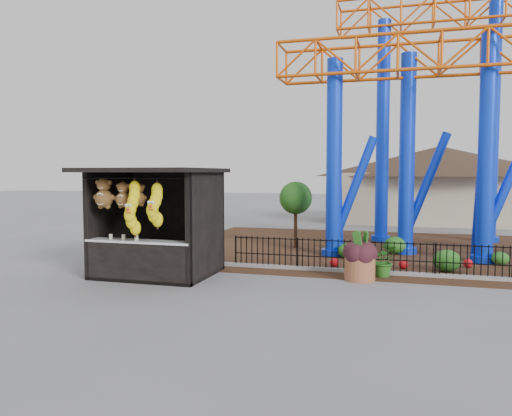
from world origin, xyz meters
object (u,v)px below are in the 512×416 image
(terracotta_planter, at_px, (360,269))
(potted_plant, at_px, (384,261))
(prize_booth, at_px, (152,224))
(roller_coaster, at_px, (439,81))

(terracotta_planter, distance_m, potted_plant, 0.92)
(prize_booth, bearing_deg, potted_plant, 15.65)
(prize_booth, distance_m, roller_coaster, 11.99)
(roller_coaster, height_order, terracotta_planter, roller_coaster)
(prize_booth, xyz_separation_m, potted_plant, (6.40, 1.79, -1.06))
(roller_coaster, bearing_deg, prize_booth, -138.00)
(roller_coaster, bearing_deg, potted_plant, -107.40)
(prize_booth, height_order, potted_plant, prize_booth)
(prize_booth, bearing_deg, terracotta_planter, 11.08)
(prize_booth, relative_size, potted_plant, 3.71)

